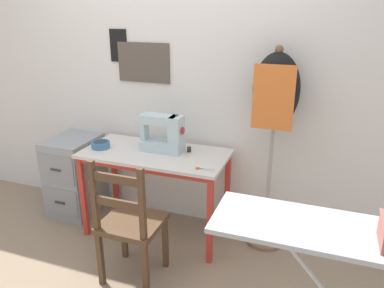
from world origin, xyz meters
name	(u,v)px	position (x,y,z in m)	size (l,w,h in m)	color
ground_plane	(143,250)	(0.00, 0.00, 0.00)	(14.00, 14.00, 0.00)	gray
wall_back	(171,76)	(0.00, 0.63, 1.28)	(10.00, 0.07, 2.55)	silver
sewing_table	(154,163)	(0.00, 0.27, 0.64)	(1.16, 0.57, 0.73)	silver
sewing_machine	(164,134)	(0.06, 0.34, 0.87)	(0.35, 0.16, 0.32)	silver
fabric_bowl	(101,145)	(-0.46, 0.22, 0.76)	(0.15, 0.15, 0.05)	teal
scissors	(202,169)	(0.46, 0.10, 0.73)	(0.14, 0.04, 0.01)	silver
thread_spool_near_machine	(189,150)	(0.25, 0.38, 0.75)	(0.04, 0.04, 0.04)	black
wooden_chair	(130,224)	(0.08, -0.31, 0.44)	(0.40, 0.38, 0.93)	#513823
filing_cabinet	(75,175)	(-0.86, 0.37, 0.36)	(0.38, 0.50, 0.71)	#93999E
dress_form	(275,103)	(0.89, 0.46, 1.16)	(0.33, 0.32, 1.57)	#846647
ironing_board	(359,243)	(1.43, -0.67, 0.85)	(1.29, 0.38, 0.90)	#ADB2B7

